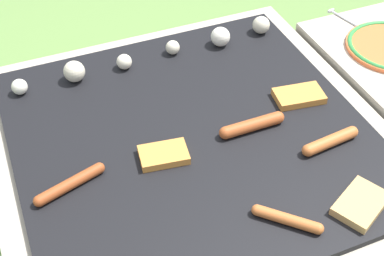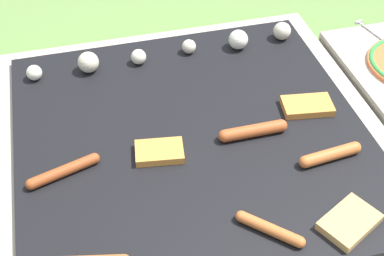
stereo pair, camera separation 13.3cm
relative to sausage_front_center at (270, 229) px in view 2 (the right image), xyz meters
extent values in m
plane|color=#608442|center=(-0.08, 0.33, -0.45)|extent=(14.00, 14.00, 0.00)
cube|color=#A89E8C|center=(-0.08, 0.33, -0.24)|extent=(0.99, 0.99, 0.42)
cube|color=black|center=(-0.08, 0.33, -0.02)|extent=(0.87, 0.87, 0.02)
cylinder|color=#93421E|center=(-0.40, 0.27, 0.00)|extent=(0.16, 0.07, 0.03)
sphere|color=#93421E|center=(-0.33, 0.29, 0.00)|extent=(0.03, 0.03, 0.03)
sphere|color=#93421E|center=(-0.48, 0.25, 0.00)|extent=(0.03, 0.03, 0.03)
cylinder|color=#A34C23|center=(0.06, 0.29, 0.00)|extent=(0.15, 0.03, 0.03)
sphere|color=#A34C23|center=(0.14, 0.29, 0.00)|extent=(0.03, 0.03, 0.03)
sphere|color=#A34C23|center=(-0.01, 0.29, 0.00)|extent=(0.03, 0.03, 0.03)
cylinder|color=#B7602D|center=(0.00, 0.00, 0.00)|extent=(0.11, 0.11, 0.02)
sphere|color=#B7602D|center=(0.05, -0.05, 0.00)|extent=(0.02, 0.02, 0.02)
sphere|color=#B7602D|center=(-0.05, 0.05, 0.00)|extent=(0.02, 0.02, 0.02)
cylinder|color=#B7602D|center=(0.21, 0.16, 0.00)|extent=(0.14, 0.04, 0.03)
sphere|color=#B7602D|center=(0.28, 0.17, 0.00)|extent=(0.03, 0.03, 0.03)
sphere|color=#B7602D|center=(0.15, 0.16, 0.00)|extent=(0.03, 0.03, 0.03)
cube|color=#D18438|center=(0.24, 0.35, 0.00)|extent=(0.14, 0.09, 0.02)
cube|color=#D18438|center=(-0.18, 0.28, 0.00)|extent=(0.12, 0.09, 0.02)
cube|color=tan|center=(0.17, -0.02, 0.00)|extent=(0.15, 0.13, 0.02)
sphere|color=silver|center=(-0.45, 0.66, 0.01)|extent=(0.04, 0.04, 0.04)
sphere|color=beige|center=(-0.30, 0.66, 0.02)|extent=(0.06, 0.06, 0.06)
sphere|color=beige|center=(-0.16, 0.66, 0.01)|extent=(0.04, 0.04, 0.04)
sphere|color=beige|center=(0.00, 0.67, 0.01)|extent=(0.04, 0.04, 0.04)
sphere|color=silver|center=(0.15, 0.66, 0.02)|extent=(0.06, 0.06, 0.06)
sphere|color=beige|center=(0.29, 0.67, 0.01)|extent=(0.05, 0.05, 0.05)
cylinder|color=silver|center=(0.59, 0.60, -0.01)|extent=(0.05, 0.19, 0.01)
cube|color=silver|center=(0.56, 0.69, -0.01)|extent=(0.03, 0.01, 0.01)
camera|label=1|loc=(-0.45, -0.56, 0.92)|focal=50.00mm
camera|label=2|loc=(-0.32, -0.60, 0.92)|focal=50.00mm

